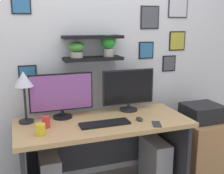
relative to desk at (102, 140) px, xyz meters
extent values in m
cube|color=silver|center=(0.00, 0.39, 0.81)|extent=(4.40, 0.04, 2.70)
cube|color=black|center=(0.00, 0.27, 0.74)|extent=(0.57, 0.20, 0.03)
cube|color=black|center=(0.00, 0.27, 0.95)|extent=(0.57, 0.20, 0.03)
cylinder|color=#B2A899|center=(0.16, 0.27, 0.79)|extent=(0.11, 0.11, 0.08)
ellipsoid|color=green|center=(0.16, 0.27, 0.90)|extent=(0.15, 0.15, 0.14)
cylinder|color=#B2A899|center=(-0.16, 0.27, 0.78)|extent=(0.12, 0.12, 0.05)
ellipsoid|color=green|center=(-0.16, 0.27, 0.86)|extent=(0.15, 0.15, 0.10)
cube|color=black|center=(0.99, 0.36, 0.88)|extent=(0.20, 0.02, 0.21)
cube|color=gold|center=(0.99, 0.36, 0.88)|extent=(0.17, 0.00, 0.19)
cube|color=#2D2D33|center=(0.98, 0.36, 1.25)|extent=(0.23, 0.02, 0.23)
cube|color=silver|center=(0.98, 0.36, 1.25)|extent=(0.21, 0.00, 0.21)
cube|color=black|center=(0.62, 0.36, 0.79)|extent=(0.17, 0.02, 0.18)
cube|color=teal|center=(0.62, 0.36, 0.79)|extent=(0.15, 0.00, 0.16)
cube|color=black|center=(-0.61, 0.36, 0.59)|extent=(0.17, 0.02, 0.21)
cube|color=teal|center=(-0.61, 0.36, 0.59)|extent=(0.14, 0.00, 0.19)
cube|color=black|center=(0.65, 0.36, 1.13)|extent=(0.21, 0.02, 0.24)
cube|color=#4C4C56|center=(0.65, 0.36, 1.13)|extent=(0.19, 0.00, 0.21)
cube|color=black|center=(0.90, 0.36, 0.64)|extent=(0.16, 0.02, 0.18)
cube|color=#4C4C56|center=(0.90, 0.36, 0.64)|extent=(0.14, 0.00, 0.15)
cube|color=black|center=(-0.63, 0.36, 1.27)|extent=(0.17, 0.02, 0.23)
cube|color=teal|center=(-0.63, 0.36, 1.27)|extent=(0.15, 0.00, 0.20)
cube|color=tan|center=(0.00, -0.05, 0.19)|extent=(1.56, 0.68, 0.04)
cube|color=#2D2D33|center=(-0.72, -0.05, -0.18)|extent=(0.04, 0.62, 0.71)
cube|color=#2D2D33|center=(0.72, -0.05, -0.18)|extent=(0.04, 0.62, 0.71)
cube|color=#2D2D33|center=(0.00, 0.25, -0.15)|extent=(1.36, 0.02, 0.50)
cylinder|color=black|center=(-0.33, 0.16, 0.22)|extent=(0.18, 0.18, 0.02)
cylinder|color=black|center=(-0.33, 0.16, 0.26)|extent=(0.03, 0.03, 0.07)
cube|color=black|center=(-0.33, 0.17, 0.46)|extent=(0.59, 0.02, 0.35)
cube|color=#8C4C99|center=(-0.33, 0.15, 0.46)|extent=(0.56, 0.00, 0.32)
cylinder|color=black|center=(0.33, 0.16, 0.22)|extent=(0.18, 0.18, 0.02)
cylinder|color=black|center=(0.33, 0.16, 0.26)|extent=(0.03, 0.03, 0.06)
cube|color=black|center=(0.33, 0.17, 0.45)|extent=(0.53, 0.02, 0.35)
cube|color=black|center=(0.33, 0.15, 0.45)|extent=(0.51, 0.00, 0.33)
cube|color=black|center=(-0.02, -0.15, 0.22)|extent=(0.44, 0.14, 0.02)
ellipsoid|color=#2D2D33|center=(0.31, -0.16, 0.23)|extent=(0.06, 0.09, 0.03)
cylinder|color=black|center=(-0.66, 0.13, 0.22)|extent=(0.13, 0.13, 0.02)
cylinder|color=black|center=(-0.66, 0.13, 0.39)|extent=(0.02, 0.02, 0.31)
cone|color=silver|center=(-0.66, 0.13, 0.61)|extent=(0.16, 0.16, 0.13)
cube|color=#2D2D33|center=(0.41, -0.30, 0.22)|extent=(0.11, 0.16, 0.01)
cylinder|color=yellow|center=(-0.57, -0.20, 0.26)|extent=(0.08, 0.08, 0.09)
cylinder|color=red|center=(-0.51, -0.06, 0.26)|extent=(0.07, 0.07, 0.10)
cube|color=tan|center=(1.11, -0.01, -0.23)|extent=(0.44, 0.50, 0.61)
cube|color=black|center=(1.11, -0.01, 0.16)|extent=(0.38, 0.34, 0.17)
cube|color=#99999E|center=(0.56, -0.02, -0.31)|extent=(0.18, 0.40, 0.46)
camera|label=1|loc=(-0.73, -2.34, 1.07)|focal=44.84mm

